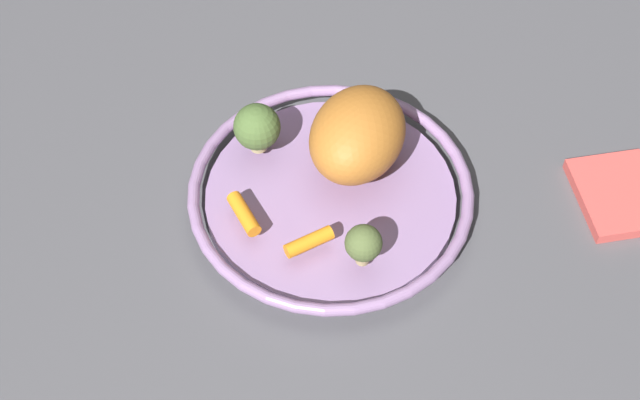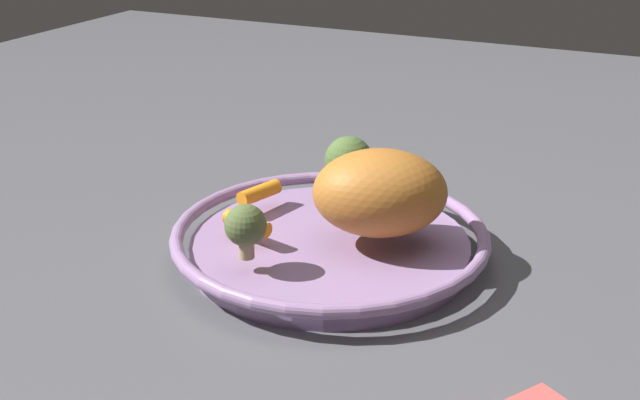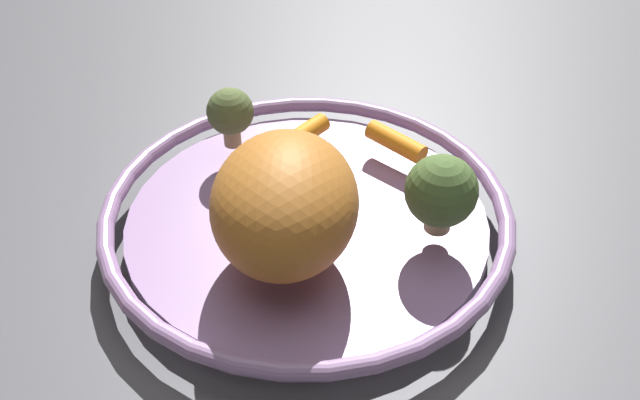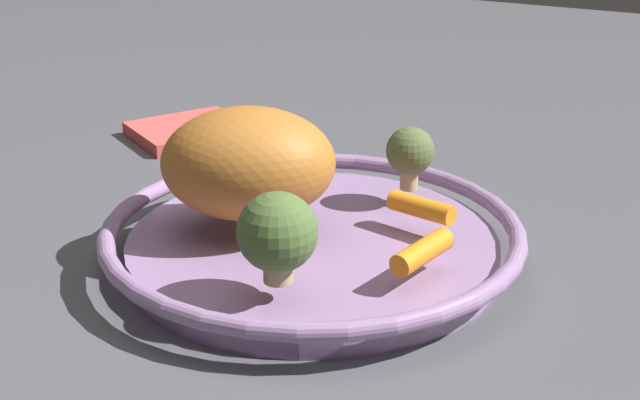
% 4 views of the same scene
% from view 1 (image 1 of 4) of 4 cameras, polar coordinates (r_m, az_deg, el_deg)
% --- Properties ---
extents(ground_plane, '(2.18, 2.18, 0.00)m').
position_cam_1_polar(ground_plane, '(1.02, 0.66, -0.33)').
color(ground_plane, '#4C4C51').
extents(serving_bowl, '(0.32, 0.32, 0.03)m').
position_cam_1_polar(serving_bowl, '(1.01, 0.67, 0.29)').
color(serving_bowl, '#8E709E').
rests_on(serving_bowl, ground_plane).
extents(roast_chicken_piece, '(0.15, 0.16, 0.08)m').
position_cam_1_polar(roast_chicken_piece, '(0.99, 2.39, 4.16)').
color(roast_chicken_piece, '#B16927').
rests_on(roast_chicken_piece, serving_bowl).
extents(baby_carrot_center, '(0.06, 0.03, 0.02)m').
position_cam_1_polar(baby_carrot_center, '(0.97, -4.83, -0.88)').
color(baby_carrot_center, orange).
rests_on(baby_carrot_center, serving_bowl).
extents(baby_carrot_right, '(0.03, 0.06, 0.02)m').
position_cam_1_polar(baby_carrot_right, '(0.94, -0.70, -2.66)').
color(baby_carrot_right, orange).
rests_on(baby_carrot_right, serving_bowl).
extents(broccoli_floret_small, '(0.05, 0.05, 0.06)m').
position_cam_1_polar(broccoli_floret_small, '(1.01, -4.00, 4.60)').
color(broccoli_floret_small, tan).
rests_on(broccoli_floret_small, serving_bowl).
extents(broccoli_floret_edge, '(0.04, 0.04, 0.05)m').
position_cam_1_polar(broccoli_floret_edge, '(0.91, 2.77, -2.78)').
color(broccoli_floret_edge, tan).
rests_on(broccoli_floret_edge, serving_bowl).
extents(dish_towel, '(0.14, 0.14, 0.01)m').
position_cam_1_polar(dish_towel, '(1.08, 18.33, 0.31)').
color(dish_towel, '#D14C47').
rests_on(dish_towel, ground_plane).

